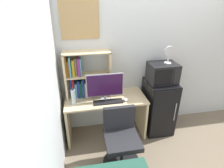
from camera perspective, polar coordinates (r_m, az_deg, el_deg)
wall_back at (r=3.35m, az=19.98°, el=9.01°), size 6.40×0.04×2.60m
wall_left at (r=1.49m, az=-22.60°, el=-12.75°), size 0.04×4.40×2.60m
desk at (r=3.00m, az=-2.00°, el=-8.02°), size 1.28×0.57×0.73m
hutch_bookshelf at (r=2.86m, az=-9.66°, el=2.50°), size 0.71×0.27×0.72m
monitor at (r=2.69m, az=-2.23°, el=-0.74°), size 0.56×0.17×0.44m
keyboard at (r=2.76m, az=-1.20°, el=-5.63°), size 0.45×0.13×0.02m
computer_mouse at (r=2.80m, az=4.25°, el=-4.94°), size 0.07×0.09×0.04m
water_bottle at (r=2.72m, az=-12.05°, el=-3.98°), size 0.06×0.06×0.26m
mini_fridge at (r=3.27m, az=14.35°, el=-6.79°), size 0.46×0.56×0.93m
microwave at (r=2.99m, az=15.62°, el=3.37°), size 0.44×0.35×0.31m
desk_fan at (r=2.91m, az=17.54°, el=9.14°), size 0.17×0.11×0.27m
desk_chair at (r=2.64m, az=2.88°, el=-17.73°), size 0.53×0.53×0.83m
wall_corkboard at (r=2.76m, az=-10.16°, el=19.25°), size 0.55×0.02×0.54m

